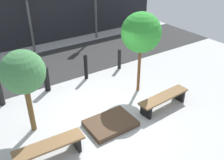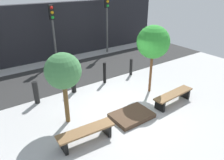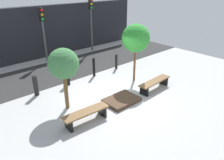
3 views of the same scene
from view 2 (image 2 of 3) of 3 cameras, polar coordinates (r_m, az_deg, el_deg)
ground_plane at (r=8.44m, az=3.38°, el=-8.46°), size 18.00×18.00×0.00m
road_strip at (r=11.94m, az=-10.47°, el=1.69°), size 18.00×3.42×0.01m
building_facade at (r=14.15m, az=-16.49°, el=11.92°), size 16.20×0.50×3.36m
bench_left at (r=6.94m, az=-6.80°, el=-13.61°), size 1.84×0.56×0.47m
bench_right at (r=9.16m, az=15.73°, el=-4.05°), size 1.99×0.55×0.47m
planter_bed at (r=8.14m, az=5.17°, el=-9.23°), size 1.46×1.06×0.16m
tree_behind_left_bench at (r=7.20m, az=-12.66°, el=2.15°), size 1.20×1.20×2.55m
tree_behind_right_bench at (r=9.27m, az=10.71°, el=9.67°), size 1.38×1.38×2.96m
bollard_far_left at (r=9.32m, az=-19.25°, el=-3.14°), size 0.21×0.21×0.94m
bollard_left at (r=9.80m, az=-10.06°, el=-0.62°), size 0.21×0.21×0.94m
bollard_center at (r=10.51m, az=-1.96°, el=1.85°), size 0.15×0.15×1.03m
bollard_right at (r=11.46m, az=4.99°, el=3.40°), size 0.15×0.15×0.89m
traffic_light_mid_west at (r=13.05m, az=-15.20°, el=13.93°), size 0.28×0.27×3.34m
traffic_light_mid_east at (r=14.68m, az=-1.31°, el=16.90°), size 0.28×0.27×3.73m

